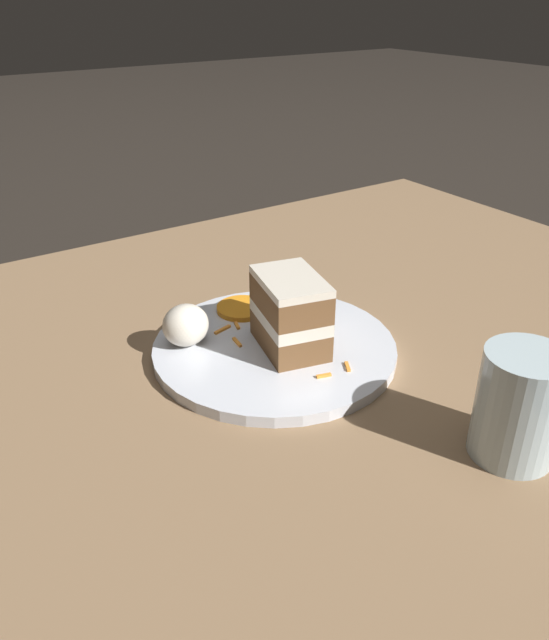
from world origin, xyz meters
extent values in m
plane|color=black|center=(0.00, 0.00, 0.00)|extent=(6.00, 6.00, 0.00)
cube|color=#846647|center=(0.00, 0.00, 0.01)|extent=(1.30, 0.88, 0.03)
cylinder|color=silver|center=(-0.01, -0.02, 0.03)|extent=(0.29, 0.29, 0.01)
cube|color=brown|center=(0.00, -0.04, 0.06)|extent=(0.09, 0.11, 0.03)
cube|color=silver|center=(0.00, -0.04, 0.08)|extent=(0.09, 0.11, 0.02)
cube|color=brown|center=(0.00, -0.04, 0.10)|extent=(0.09, 0.11, 0.03)
cube|color=silver|center=(0.00, -0.04, 0.13)|extent=(0.09, 0.11, 0.01)
ellipsoid|color=silver|center=(-0.10, 0.03, 0.07)|extent=(0.06, 0.05, 0.05)
cylinder|color=orange|center=(0.00, 0.07, 0.04)|extent=(0.07, 0.07, 0.01)
cube|color=orange|center=(-0.05, 0.00, 0.04)|extent=(0.01, 0.02, 0.00)
cube|color=orange|center=(-0.05, 0.04, 0.04)|extent=(0.03, 0.01, 0.00)
cube|color=orange|center=(-0.01, -0.11, 0.04)|extent=(0.02, 0.01, 0.00)
cube|color=orange|center=(0.07, 0.03, 0.04)|extent=(0.02, 0.01, 0.00)
cube|color=orange|center=(0.03, -0.11, 0.04)|extent=(0.01, 0.02, 0.00)
cube|color=orange|center=(0.02, 0.03, 0.04)|extent=(0.01, 0.01, 0.00)
cube|color=orange|center=(-0.03, 0.03, 0.04)|extent=(0.01, 0.02, 0.00)
cube|color=orange|center=(0.06, 0.00, 0.04)|extent=(0.01, 0.01, 0.00)
cylinder|color=silver|center=(0.07, -0.30, 0.08)|extent=(0.08, 0.08, 0.11)
cylinder|color=silver|center=(0.07, -0.30, 0.05)|extent=(0.07, 0.07, 0.04)
camera|label=1|loc=(-0.37, -0.56, 0.42)|focal=35.00mm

